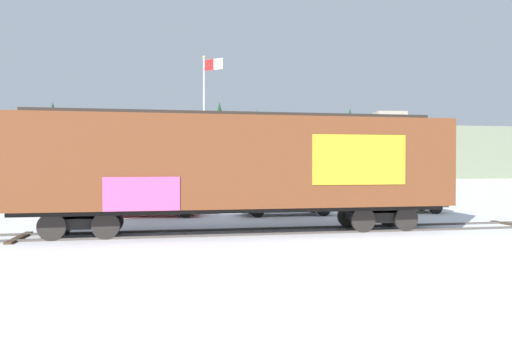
% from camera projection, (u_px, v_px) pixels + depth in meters
% --- Properties ---
extents(ground_plane, '(260.00, 260.00, 0.00)m').
position_uv_depth(ground_plane, '(222.00, 233.00, 17.51)').
color(ground_plane, silver).
extents(track, '(60.02, 3.04, 0.08)m').
position_uv_depth(track, '(189.00, 233.00, 17.29)').
color(track, '#4C4742').
rests_on(track, ground_plane).
extents(freight_car, '(15.65, 3.17, 4.42)m').
position_uv_depth(freight_car, '(238.00, 164.00, 17.57)').
color(freight_car, brown).
rests_on(freight_car, ground_plane).
extents(flagpole, '(1.15, 0.93, 8.98)m').
position_uv_depth(flagpole, '(207.00, 114.00, 28.78)').
color(flagpole, silver).
rests_on(flagpole, ground_plane).
extents(hillside, '(132.94, 42.85, 13.57)m').
position_uv_depth(hillside, '(183.00, 154.00, 93.92)').
color(hillside, slate).
rests_on(hillside, ground_plane).
extents(parked_car_red, '(4.62, 2.30, 1.63)m').
position_uv_depth(parked_car_red, '(155.00, 200.00, 23.28)').
color(parked_car_red, '#B21E1E').
rests_on(parked_car_red, ground_plane).
extents(parked_car_silver, '(4.81, 2.00, 1.67)m').
position_uv_depth(parked_car_silver, '(285.00, 198.00, 23.78)').
color(parked_car_silver, '#B7BABF').
rests_on(parked_car_silver, ground_plane).
extents(parked_car_tan, '(4.40, 2.17, 1.67)m').
position_uv_depth(parked_car_tan, '(401.00, 196.00, 25.04)').
color(parked_car_tan, '#9E8966').
rests_on(parked_car_tan, ground_plane).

